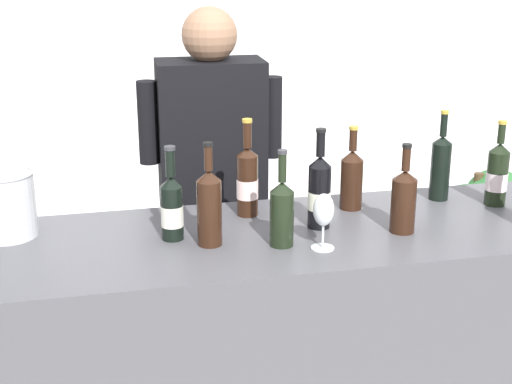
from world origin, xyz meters
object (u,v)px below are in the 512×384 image
at_px(wine_bottle_6, 247,181).
at_px(potted_shrub, 476,228).
at_px(wine_bottle_5, 497,174).
at_px(person_server, 213,218).
at_px(wine_bottle_8, 441,166).
at_px(wine_bottle_4, 404,199).
at_px(wine_bottle_9, 282,211).
at_px(wine_glass, 324,212).
at_px(ice_bucket, 5,204).
at_px(wine_bottle_0, 209,206).
at_px(wine_bottle_2, 352,178).
at_px(wine_bottle_3, 172,207).
at_px(wine_bottle_1, 319,191).

xyz_separation_m(wine_bottle_6, potted_shrub, (1.37, 0.79, -0.59)).
bearing_deg(wine_bottle_5, wine_bottle_6, 174.12).
relative_size(wine_bottle_5, person_server, 0.19).
bearing_deg(wine_bottle_8, wine_bottle_4, -133.44).
relative_size(wine_bottle_9, wine_glass, 1.72).
height_order(wine_bottle_5, ice_bucket, wine_bottle_5).
xyz_separation_m(wine_bottle_0, wine_bottle_2, (0.56, 0.23, -0.01)).
height_order(wine_bottle_0, person_server, person_server).
relative_size(wine_bottle_2, ice_bucket, 1.39).
xyz_separation_m(wine_bottle_2, ice_bucket, (-1.21, -0.00, -0.00)).
bearing_deg(potted_shrub, ice_bucket, -159.87).
distance_m(wine_bottle_0, wine_bottle_2, 0.61).
distance_m(wine_bottle_6, person_server, 0.56).
relative_size(wine_bottle_3, wine_bottle_5, 0.99).
distance_m(wine_glass, potted_shrub, 1.77).
bearing_deg(wine_bottle_6, wine_bottle_1, -39.28).
relative_size(wine_bottle_1, person_server, 0.20).
bearing_deg(wine_bottle_6, potted_shrub, 29.79).
xyz_separation_m(wine_bottle_4, ice_bucket, (-1.30, 0.26, -0.00)).
bearing_deg(ice_bucket, wine_bottle_0, -19.33).
distance_m(wine_bottle_0, wine_bottle_4, 0.65).
height_order(wine_bottle_3, potted_shrub, wine_bottle_3).
relative_size(wine_bottle_0, wine_bottle_9, 1.07).
height_order(wine_bottle_0, wine_bottle_8, wine_bottle_8).
distance_m(wine_bottle_2, wine_bottle_5, 0.54).
relative_size(wine_bottle_9, person_server, 0.19).
xyz_separation_m(wine_bottle_6, person_server, (-0.05, 0.46, -0.30)).
xyz_separation_m(wine_bottle_1, wine_bottle_2, (0.17, 0.16, -0.01)).
distance_m(wine_bottle_0, wine_bottle_6, 0.30).
height_order(ice_bucket, person_server, person_server).
xyz_separation_m(wine_bottle_2, wine_bottle_8, (0.36, 0.03, 0.01)).
height_order(wine_bottle_2, person_server, person_server).
distance_m(wine_bottle_3, wine_bottle_9, 0.36).
bearing_deg(wine_bottle_3, wine_bottle_0, -33.91).
height_order(wine_bottle_1, wine_bottle_3, wine_bottle_1).
distance_m(wine_bottle_8, wine_bottle_9, 0.77).
distance_m(wine_glass, person_server, 0.90).
height_order(wine_bottle_0, wine_bottle_5, wine_bottle_0).
bearing_deg(wine_glass, wine_bottle_5, 19.37).
bearing_deg(wine_bottle_4, wine_bottle_2, 108.96).
distance_m(wine_bottle_0, wine_bottle_1, 0.40).
relative_size(wine_bottle_0, wine_bottle_6, 0.97).
height_order(wine_bottle_8, potted_shrub, wine_bottle_8).
bearing_deg(wine_bottle_2, wine_bottle_3, -167.10).
distance_m(wine_bottle_4, wine_bottle_5, 0.48).
xyz_separation_m(wine_bottle_8, person_server, (-0.80, 0.45, -0.31)).
bearing_deg(wine_bottle_6, wine_bottle_4, -30.32).
relative_size(wine_bottle_3, wine_bottle_4, 1.03).
xyz_separation_m(wine_bottle_1, wine_glass, (-0.04, -0.19, -0.01)).
relative_size(wine_bottle_4, potted_shrub, 0.36).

